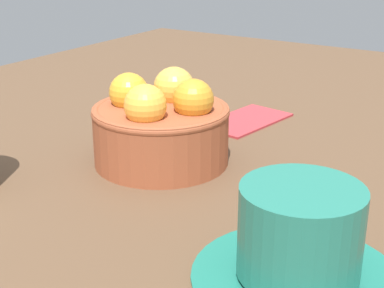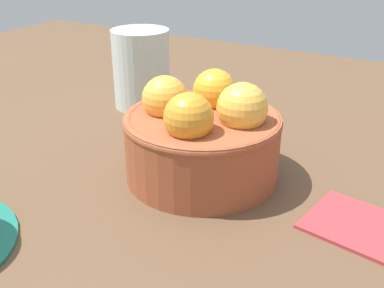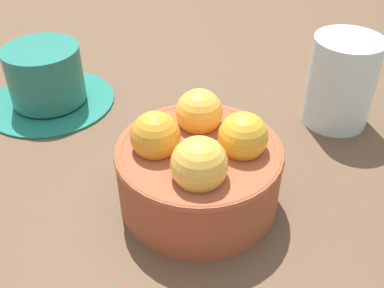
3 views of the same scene
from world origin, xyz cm
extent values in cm
cube|color=brown|center=(0.00, 0.00, -1.97)|extent=(148.20, 106.15, 3.94)
cylinder|color=#9E4C2D|center=(0.00, 0.00, 3.16)|extent=(14.72, 14.72, 6.31)
torus|color=#9E4C2D|center=(0.00, 0.00, 5.91)|extent=(14.92, 14.92, 1.00)
sphere|color=#F0B444|center=(3.67, 0.75, 7.58)|extent=(4.66, 4.66, 4.66)
sphere|color=gold|center=(-0.75, 3.67, 7.58)|extent=(4.34, 4.34, 4.34)
sphere|color=#F9AD3C|center=(-3.67, -0.75, 7.58)|extent=(4.37, 4.37, 4.37)
sphere|color=orange|center=(0.75, -3.67, 7.58)|extent=(4.36, 4.36, 4.36)
cylinder|color=#1C6E5D|center=(-13.09, -21.62, 0.30)|extent=(15.70, 15.70, 0.60)
cylinder|color=#237260|center=(-13.09, -21.62, 4.00)|extent=(8.99, 8.99, 6.80)
cylinder|color=silver|center=(-16.77, 12.85, 5.15)|extent=(7.57, 7.57, 10.31)
camera|label=1|loc=(-47.65, -34.65, 24.32)|focal=53.64mm
camera|label=2|loc=(19.74, -34.46, 22.27)|focal=43.00mm
camera|label=3|loc=(30.82, 6.12, 30.86)|focal=42.84mm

